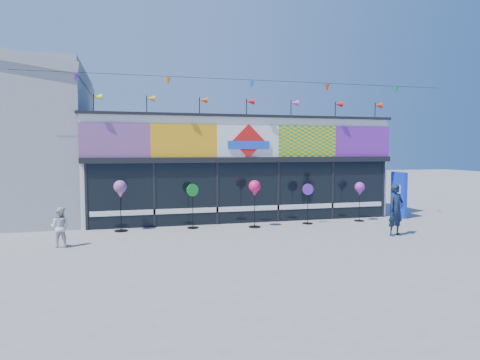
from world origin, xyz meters
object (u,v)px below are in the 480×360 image
object	(u,v)px
spinner_3	(308,203)
child	(60,227)
spinner_0	(120,190)
spinner_2	(255,190)
blue_sign	(399,195)
adult_man	(396,210)
spinner_1	(193,205)
spinner_4	(360,190)

from	to	relation	value
spinner_3	child	world-z (taller)	spinner_3
spinner_0	spinner_2	xyz separation A→B (m)	(4.62, -0.43, -0.04)
spinner_0	child	xyz separation A→B (m)	(-1.63, -2.01, -0.83)
blue_sign	child	bearing A→B (deg)	-169.47
child	spinner_2	bearing A→B (deg)	-149.45
spinner_3	adult_man	size ratio (longest dim) A/B	0.90
blue_sign	spinner_3	size ratio (longest dim) A/B	1.23
spinner_2	child	world-z (taller)	spinner_2
spinner_1	spinner_4	bearing A→B (deg)	-1.32
spinner_0	spinner_4	xyz separation A→B (m)	(8.95, -0.19, -0.18)
spinner_4	child	xyz separation A→B (m)	(-10.58, -1.82, -0.65)
spinner_4	spinner_2	bearing A→B (deg)	-176.83
blue_sign	spinner_2	distance (m)	6.45
spinner_2	blue_sign	bearing A→B (deg)	6.24
spinner_2	adult_man	bearing A→B (deg)	-32.98
blue_sign	spinner_0	world-z (taller)	blue_sign
spinner_4	child	distance (m)	10.75
spinner_1	spinner_2	bearing A→B (deg)	-10.20
spinner_1	adult_man	distance (m)	6.83
spinner_0	spinner_4	bearing A→B (deg)	-1.20
adult_man	spinner_2	bearing A→B (deg)	130.63
adult_man	child	world-z (taller)	adult_man
spinner_4	spinner_0	bearing A→B (deg)	178.80
spinner_3	spinner_4	size ratio (longest dim) A/B	0.99
spinner_3	spinner_2	bearing A→B (deg)	-175.15
blue_sign	adult_man	size ratio (longest dim) A/B	1.11
spinner_2	child	bearing A→B (deg)	-165.83
spinner_0	adult_man	bearing A→B (deg)	-19.30
spinner_2	spinner_4	xyz separation A→B (m)	(4.33, 0.24, -0.13)
spinner_0	spinner_1	size ratio (longest dim) A/B	1.11
spinner_1	spinner_4	xyz separation A→B (m)	(6.49, -0.15, 0.39)
blue_sign	adult_man	xyz separation A→B (m)	(-2.41, -3.28, -0.10)
blue_sign	spinner_3	bearing A→B (deg)	-172.75
spinner_1	spinner_2	size ratio (longest dim) A/B	0.93
adult_man	blue_sign	bearing A→B (deg)	37.36
blue_sign	spinner_1	distance (m)	8.57
spinner_3	child	distance (m)	8.57
spinner_4	adult_man	xyz separation A→B (m)	(-0.34, -2.83, -0.38)
blue_sign	spinner_3	xyz separation A→B (m)	(-4.26, -0.52, -0.14)
spinner_4	blue_sign	bearing A→B (deg)	12.52
spinner_0	child	distance (m)	2.71
spinner_3	adult_man	xyz separation A→B (m)	(1.86, -2.77, 0.04)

